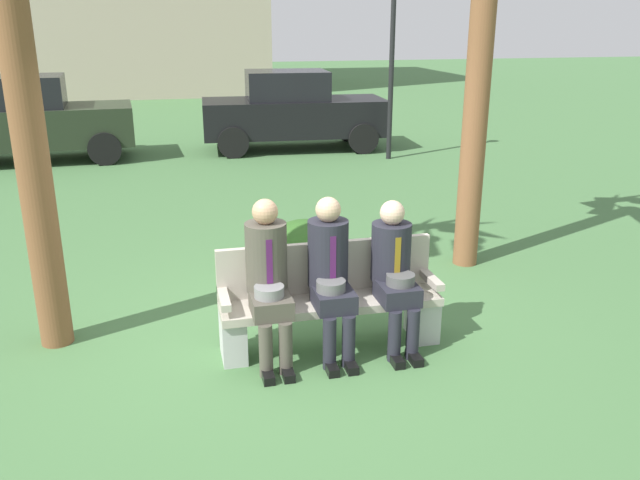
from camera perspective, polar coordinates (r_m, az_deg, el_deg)
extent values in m
plane|color=#457140|center=(5.96, -3.08, -8.38)|extent=(80.00, 80.00, 0.00)
cube|color=#B7AD9E|center=(5.60, 0.95, -5.50)|extent=(1.89, 0.44, 0.07)
cube|color=#B7AD9E|center=(5.67, 0.49, -2.34)|extent=(1.89, 0.06, 0.45)
cube|color=#B7AD9E|center=(5.41, -8.38, -5.04)|extent=(0.08, 0.44, 0.06)
cube|color=#B7AD9E|center=(5.82, 9.62, -3.36)|extent=(0.08, 0.44, 0.06)
cube|color=#BBBBBB|center=(5.57, -7.58, -8.39)|extent=(0.20, 0.37, 0.38)
cube|color=#BBBBBB|center=(5.94, 8.89, -6.64)|extent=(0.20, 0.37, 0.38)
cube|color=#4C473D|center=(5.30, -4.29, -5.64)|extent=(0.32, 0.38, 0.16)
cylinder|color=#4C473D|center=(5.26, -4.74, -9.58)|extent=(0.11, 0.11, 0.45)
cylinder|color=#4C473D|center=(5.28, -3.00, -9.40)|extent=(0.11, 0.11, 0.45)
cube|color=black|center=(5.30, -4.58, -11.69)|extent=(0.09, 0.22, 0.07)
cube|color=black|center=(5.32, -2.84, -11.51)|extent=(0.09, 0.22, 0.07)
cylinder|color=#4C473D|center=(5.35, -4.71, -1.50)|extent=(0.34, 0.34, 0.58)
cube|color=#4C1951|center=(5.19, -4.43, -1.90)|extent=(0.05, 0.01, 0.37)
sphere|color=tan|center=(5.23, -4.82, 2.46)|extent=(0.21, 0.21, 0.21)
cylinder|color=gray|center=(5.23, -4.45, -4.49)|extent=(0.24, 0.24, 0.09)
cube|color=#23232D|center=(5.40, 1.18, -5.12)|extent=(0.32, 0.38, 0.16)
cylinder|color=#23232D|center=(5.35, 0.84, -8.99)|extent=(0.11, 0.11, 0.45)
cylinder|color=#23232D|center=(5.39, 2.51, -8.80)|extent=(0.11, 0.11, 0.45)
cube|color=black|center=(5.39, 0.99, -11.07)|extent=(0.09, 0.22, 0.07)
cube|color=black|center=(5.43, 2.65, -10.87)|extent=(0.09, 0.22, 0.07)
cylinder|color=#23232D|center=(5.45, 0.70, -1.15)|extent=(0.34, 0.34, 0.56)
cube|color=#4C1951|center=(5.29, 1.14, -1.53)|extent=(0.05, 0.01, 0.36)
sphere|color=tan|center=(5.33, 0.72, 2.66)|extent=(0.21, 0.21, 0.21)
cylinder|color=#5C5C5C|center=(5.33, 0.96, -4.00)|extent=(0.24, 0.24, 0.09)
cube|color=#23232D|center=(5.55, 6.74, -4.55)|extent=(0.32, 0.38, 0.16)
cylinder|color=#23232D|center=(5.50, 6.50, -8.32)|extent=(0.11, 0.11, 0.45)
cylinder|color=#23232D|center=(5.55, 8.08, -8.11)|extent=(0.11, 0.11, 0.45)
cube|color=black|center=(5.54, 6.64, -10.34)|extent=(0.09, 0.22, 0.07)
cube|color=black|center=(5.59, 8.21, -10.12)|extent=(0.09, 0.22, 0.07)
cylinder|color=#23232D|center=(5.61, 6.20, -1.00)|extent=(0.34, 0.34, 0.50)
cube|color=olive|center=(5.46, 6.78, -1.37)|extent=(0.05, 0.01, 0.32)
sphere|color=beige|center=(5.51, 6.32, 2.37)|extent=(0.21, 0.21, 0.21)
cylinder|color=#505050|center=(5.50, 7.02, -3.41)|extent=(0.24, 0.24, 0.09)
cylinder|color=brown|center=(5.70, -24.90, 14.65)|extent=(0.27, 0.27, 4.95)
cylinder|color=brown|center=(7.41, 13.56, 12.62)|extent=(0.27, 0.27, 3.98)
ellipsoid|color=#2C5820|center=(7.52, -1.30, -0.27)|extent=(0.86, 0.79, 0.54)
cube|color=#232D1E|center=(14.31, -23.89, 9.02)|extent=(3.99, 1.79, 0.76)
cube|color=black|center=(14.25, -24.86, 11.64)|extent=(1.78, 1.46, 0.60)
cylinder|color=black|center=(15.04, -18.20, 8.60)|extent=(0.65, 0.18, 0.64)
cylinder|color=black|center=(13.51, -18.25, 7.54)|extent=(0.65, 0.18, 0.64)
cube|color=black|center=(14.45, -2.26, 10.66)|extent=(3.99, 1.80, 0.76)
cube|color=black|center=(14.35, -2.91, 13.33)|extent=(1.78, 1.47, 0.60)
cylinder|color=black|center=(15.50, 2.44, 9.78)|extent=(0.65, 0.18, 0.64)
cylinder|color=black|center=(14.00, 3.80, 8.79)|extent=(0.65, 0.18, 0.64)
cylinder|color=black|center=(15.16, -7.83, 9.43)|extent=(0.65, 0.18, 0.64)
cylinder|color=black|center=(13.63, -7.56, 8.40)|extent=(0.65, 0.18, 0.64)
cylinder|color=black|center=(13.36, 6.23, 14.19)|extent=(0.10, 0.10, 3.38)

